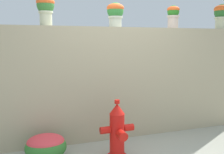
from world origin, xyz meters
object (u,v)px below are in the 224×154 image
object	(u,v)px
potted_plant_3	(173,15)
fire_hydrant	(117,132)
potted_plant_4	(223,14)
potted_plant_2	(115,12)
flower_bush_left	(46,145)
potted_plant_1	(46,7)

from	to	relation	value
potted_plant_3	fire_hydrant	xyz separation A→B (m)	(-1.37, -0.86, -1.68)
potted_plant_3	potted_plant_4	xyz separation A→B (m)	(1.08, 0.01, 0.05)
potted_plant_2	flower_bush_left	size ratio (longest dim) A/B	0.70
fire_hydrant	flower_bush_left	bearing A→B (deg)	161.70
potted_plant_3	flower_bush_left	distance (m)	3.01
potted_plant_4	fire_hydrant	world-z (taller)	potted_plant_4
potted_plant_2	fire_hydrant	bearing A→B (deg)	-108.52
potted_plant_4	flower_bush_left	bearing A→B (deg)	-170.49
potted_plant_2	flower_bush_left	bearing A→B (deg)	-156.20
potted_plant_2	potted_plant_4	distance (m)	2.17
potted_plant_1	fire_hydrant	xyz separation A→B (m)	(0.81, -0.90, -1.73)
potted_plant_4	potted_plant_1	bearing A→B (deg)	179.57
potted_plant_1	potted_plant_3	world-z (taller)	potted_plant_1
potted_plant_3	fire_hydrant	bearing A→B (deg)	-147.84
potted_plant_1	flower_bush_left	xyz separation A→B (m)	(-0.12, -0.59, -1.91)
flower_bush_left	potted_plant_2	bearing A→B (deg)	23.80
potted_plant_1	potted_plant_3	distance (m)	2.18
potted_plant_3	potted_plant_4	distance (m)	1.08
potted_plant_2	potted_plant_3	size ratio (longest dim) A/B	0.99
potted_plant_1	potted_plant_3	bearing A→B (deg)	-0.91
potted_plant_4	fire_hydrant	bearing A→B (deg)	-160.43
potted_plant_3	flower_bush_left	xyz separation A→B (m)	(-2.30, -0.56, -1.87)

